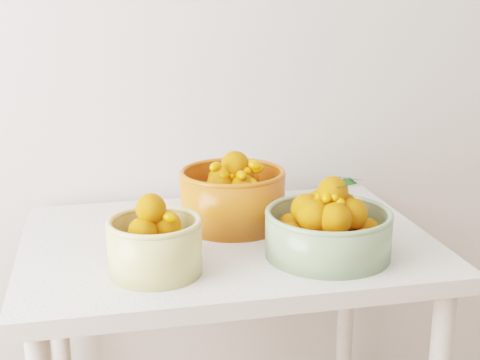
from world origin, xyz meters
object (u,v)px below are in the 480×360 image
at_px(table, 228,273).
at_px(bowl_orange, 233,196).
at_px(bowl_green, 328,228).
at_px(bowl_cream, 155,243).

distance_m(table, bowl_orange, 0.20).
bearing_deg(bowl_green, bowl_cream, -178.13).
distance_m(bowl_cream, bowl_green, 0.40).
relative_size(bowl_cream, bowl_green, 0.62).
bearing_deg(bowl_cream, bowl_orange, 49.49).
relative_size(table, bowl_orange, 3.02).
xyz_separation_m(table, bowl_orange, (0.03, 0.09, 0.17)).
distance_m(bowl_cream, bowl_orange, 0.35).
bearing_deg(bowl_orange, bowl_green, -55.78).
distance_m(bowl_green, bowl_orange, 0.30).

